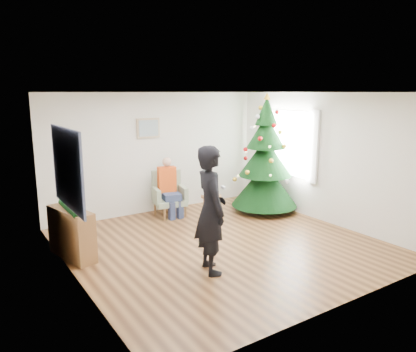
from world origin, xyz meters
TOP-DOWN VIEW (x-y plane):
  - floor at (0.00, 0.00)m, footprint 5.00×5.00m
  - ceiling at (0.00, 0.00)m, footprint 5.00×5.00m
  - wall_back at (0.00, 2.50)m, footprint 5.00×0.00m
  - wall_front at (0.00, -2.50)m, footprint 5.00×0.00m
  - wall_left at (-2.50, 0.00)m, footprint 0.00×5.00m
  - wall_right at (2.50, 0.00)m, footprint 0.00×5.00m
  - window_panel at (2.47, 1.00)m, footprint 0.04×1.30m
  - curtains at (2.44, 1.00)m, footprint 0.05×1.75m
  - christmas_tree at (1.94, 1.14)m, footprint 1.44×1.44m
  - stool at (0.42, 0.98)m, footprint 0.41×0.41m
  - laptop at (0.42, 0.98)m, footprint 0.37×0.28m
  - armchair at (0.03, 2.02)m, footprint 0.76×0.73m
  - seated_person at (0.02, 1.97)m, footprint 0.43×0.58m
  - standing_man at (-0.75, -0.78)m, footprint 0.60×0.77m
  - game_controller at (-0.55, -0.81)m, footprint 0.07×0.13m
  - console at (-2.33, 0.84)m, footprint 0.53×1.04m
  - garland at (-2.33, 0.84)m, footprint 0.14×0.90m
  - tapestry at (-2.46, 0.30)m, footprint 0.03×1.50m
  - framed_picture at (-0.20, 2.46)m, footprint 0.52×0.05m

SIDE VIEW (x-z plane):
  - floor at x=0.00m, z-range 0.00..0.00m
  - stool at x=0.42m, z-range 0.01..0.62m
  - armchair at x=0.03m, z-range -0.13..0.82m
  - console at x=-2.33m, z-range 0.00..0.80m
  - laptop at x=0.42m, z-range 0.61..0.64m
  - seated_person at x=0.02m, z-range 0.01..1.26m
  - garland at x=-2.33m, z-range 0.75..0.89m
  - standing_man at x=-0.75m, z-range 0.00..1.87m
  - christmas_tree at x=1.94m, z-range -0.13..2.47m
  - game_controller at x=-0.55m, z-range 1.23..1.27m
  - wall_back at x=0.00m, z-range -1.20..3.80m
  - wall_front at x=0.00m, z-range -1.20..3.80m
  - wall_left at x=-2.50m, z-range -1.20..3.80m
  - wall_right at x=2.50m, z-range -1.20..3.80m
  - window_panel at x=2.47m, z-range 0.80..2.20m
  - curtains at x=2.44m, z-range 0.75..2.25m
  - tapestry at x=-2.46m, z-range 0.98..2.12m
  - framed_picture at x=-0.20m, z-range 1.64..2.06m
  - ceiling at x=0.00m, z-range 2.60..2.60m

